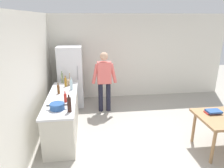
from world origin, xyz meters
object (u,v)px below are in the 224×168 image
(refrigerator, at_px, (71,77))
(cooking_pot, at_px, (57,106))
(bottle_beer_brown, at_px, (58,89))
(bottle_water_clear, at_px, (71,85))
(person, at_px, (104,78))
(bottle_oil_amber, at_px, (66,82))
(utensil_jar, at_px, (69,82))
(book_stack, at_px, (213,112))
(bottle_vinegar_tall, at_px, (62,78))
(bottle_wine_dark, at_px, (69,105))
(bottle_sauce_red, at_px, (65,98))

(refrigerator, bearing_deg, cooking_pot, -92.82)
(bottle_beer_brown, bearing_deg, cooking_pot, -85.09)
(bottle_water_clear, bearing_deg, cooking_pot, -100.53)
(person, xyz_separation_m, bottle_oil_amber, (-1.02, -0.35, 0.04))
(cooking_pot, distance_m, bottle_water_clear, 1.12)
(cooking_pot, height_order, utensil_jar, utensil_jar)
(refrigerator, bearing_deg, bottle_oil_amber, -94.40)
(utensil_jar, distance_m, book_stack, 3.42)
(utensil_jar, distance_m, bottle_vinegar_tall, 0.32)
(cooking_pot, height_order, book_stack, cooking_pot)
(cooking_pot, height_order, bottle_wine_dark, bottle_wine_dark)
(bottle_oil_amber, relative_size, bottle_sauce_red, 1.17)
(book_stack, bearing_deg, bottle_water_clear, 154.67)
(refrigerator, distance_m, bottle_wine_dark, 2.43)
(refrigerator, distance_m, bottle_oil_amber, 0.91)
(utensil_jar, xyz_separation_m, bottle_sauce_red, (-0.00, -1.14, 0.02))
(bottle_beer_brown, bearing_deg, bottle_wine_dark, -72.53)
(bottle_beer_brown, bearing_deg, utensil_jar, 71.84)
(bottle_sauce_red, xyz_separation_m, bottle_vinegar_tall, (-0.20, 1.38, 0.04))
(refrigerator, xyz_separation_m, cooking_pot, (-0.11, -2.27, 0.06))
(cooking_pot, distance_m, bottle_beer_brown, 0.87)
(utensil_jar, relative_size, bottle_vinegar_tall, 1.00)
(cooking_pot, distance_m, utensil_jar, 1.48)
(utensil_jar, bearing_deg, bottle_oil_amber, -128.97)
(bottle_beer_brown, xyz_separation_m, book_stack, (3.14, -1.12, -0.22))
(cooking_pot, bearing_deg, person, 58.27)
(bottle_oil_amber, xyz_separation_m, bottle_sauce_red, (0.08, -1.04, -0.02))
(refrigerator, relative_size, bottle_water_clear, 6.00)
(bottle_oil_amber, relative_size, bottle_wine_dark, 0.82)
(person, bearing_deg, bottle_wine_dark, -113.69)
(bottle_vinegar_tall, relative_size, book_stack, 1.06)
(book_stack, bearing_deg, cooking_pot, 175.21)
(person, height_order, bottle_water_clear, person)
(refrigerator, height_order, person, refrigerator)
(utensil_jar, distance_m, bottle_oil_amber, 0.14)
(refrigerator, height_order, bottle_wine_dark, refrigerator)
(person, relative_size, bottle_sauce_red, 7.08)
(bottle_oil_amber, bearing_deg, bottle_sauce_red, -85.38)
(utensil_jar, bearing_deg, bottle_vinegar_tall, 130.70)
(bottle_beer_brown, relative_size, bottle_vinegar_tall, 0.81)
(cooking_pot, relative_size, bottle_oil_amber, 1.43)
(bottle_vinegar_tall, bearing_deg, refrigerator, 71.50)
(bottle_sauce_red, relative_size, book_stack, 0.80)
(cooking_pot, bearing_deg, bottle_sauce_red, 69.13)
(bottle_beer_brown, height_order, book_stack, bottle_beer_brown)
(bottle_vinegar_tall, bearing_deg, utensil_jar, -49.30)
(refrigerator, xyz_separation_m, bottle_water_clear, (0.09, -1.17, 0.13))
(person, relative_size, bottle_oil_amber, 6.07)
(cooking_pot, relative_size, bottle_beer_brown, 1.54)
(utensil_jar, distance_m, bottle_sauce_red, 1.14)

